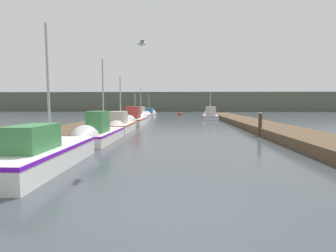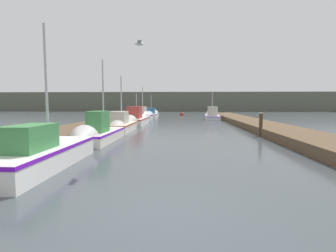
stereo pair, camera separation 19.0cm
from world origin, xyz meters
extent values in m
plane|color=#3D4449|center=(0.00, 0.00, 0.00)|extent=(200.00, 200.00, 0.00)
cube|color=brown|center=(-6.36, 16.00, 0.24)|extent=(2.78, 40.00, 0.48)
cube|color=brown|center=(6.36, 16.00, 0.24)|extent=(2.78, 40.00, 0.48)
cube|color=#565B4C|center=(0.00, 63.10, 2.22)|extent=(120.00, 16.00, 4.44)
cube|color=silver|center=(-3.98, 3.10, 0.33)|extent=(1.50, 5.01, 0.66)
cube|color=#6813BD|center=(-3.98, 3.10, 0.60)|extent=(1.53, 5.04, 0.10)
cone|color=silver|center=(-4.00, 6.13, 0.33)|extent=(1.40, 1.07, 1.39)
cube|color=#387A42|center=(-3.98, 2.47, 1.02)|extent=(0.90, 1.66, 0.72)
cylinder|color=#B2B2B7|center=(-3.98, 3.47, 2.54)|extent=(0.08, 0.08, 3.77)
cube|color=silver|center=(-3.86, 8.69, 0.27)|extent=(1.35, 4.60, 0.54)
cube|color=#7416D1|center=(-3.86, 8.69, 0.48)|extent=(1.38, 4.63, 0.10)
cone|color=silver|center=(-3.83, 11.40, 0.27)|extent=(1.24, 0.85, 1.24)
cube|color=#387A42|center=(-3.87, 8.12, 1.06)|extent=(0.80, 1.41, 1.04)
cylinder|color=#B2B2B7|center=(-3.86, 9.03, 2.38)|extent=(0.08, 0.08, 3.69)
cube|color=silver|center=(-3.99, 13.45, 0.28)|extent=(1.58, 4.21, 0.57)
cube|color=#BE561C|center=(-3.99, 13.45, 0.51)|extent=(1.61, 4.24, 0.10)
cone|color=silver|center=(-3.99, 16.00, 0.28)|extent=(1.49, 0.89, 1.49)
cube|color=#B2AD9E|center=(-3.99, 12.93, 0.99)|extent=(1.07, 1.50, 0.85)
cylinder|color=#B2B2B7|center=(-3.99, 13.77, 2.21)|extent=(0.08, 0.08, 3.28)
cube|color=silver|center=(-3.87, 18.95, 0.31)|extent=(1.85, 4.92, 0.62)
cube|color=#B72A2A|center=(-3.87, 18.95, 0.56)|extent=(1.88, 4.95, 0.10)
cone|color=silver|center=(-3.83, 22.02, 0.31)|extent=(1.72, 1.27, 1.70)
cube|color=#99332D|center=(-3.88, 18.33, 1.14)|extent=(1.10, 1.69, 1.04)
cylinder|color=#B2B2B7|center=(-3.87, 19.31, 1.73)|extent=(0.08, 0.08, 2.22)
cube|color=silver|center=(-4.00, 23.46, 0.31)|extent=(1.89, 4.32, 0.62)
cube|color=#6824AC|center=(-4.00, 23.46, 0.56)|extent=(1.92, 4.35, 0.10)
cone|color=silver|center=(-3.74, 26.01, 0.31)|extent=(1.50, 1.08, 1.41)
cube|color=#B2AD9E|center=(-4.05, 22.93, 1.11)|extent=(1.12, 1.34, 0.97)
cylinder|color=#B2B2B7|center=(-3.97, 23.77, 2.15)|extent=(0.08, 0.08, 3.05)
cube|color=silver|center=(3.96, 27.03, 0.24)|extent=(2.05, 5.17, 0.49)
cube|color=purple|center=(3.96, 27.03, 0.43)|extent=(2.08, 5.20, 0.10)
cone|color=silver|center=(4.19, 30.16, 0.24)|extent=(1.68, 1.33, 1.59)
cube|color=#B2AD9E|center=(3.91, 26.40, 1.00)|extent=(1.24, 2.19, 1.04)
cylinder|color=#B2B2B7|center=(3.99, 27.41, 1.87)|extent=(0.08, 0.08, 2.77)
cube|color=silver|center=(-3.96, 31.54, 0.23)|extent=(1.75, 3.75, 0.45)
cube|color=#9B4B1F|center=(-3.96, 31.54, 0.39)|extent=(1.78, 3.78, 0.10)
cone|color=silver|center=(-3.89, 33.86, 0.23)|extent=(1.59, 0.99, 1.56)
cube|color=#2D6699|center=(-3.98, 31.08, 0.86)|extent=(1.20, 1.56, 0.81)
cylinder|color=#B2B2B7|center=(-3.96, 31.82, 1.80)|extent=(0.08, 0.08, 2.70)
cylinder|color=#473523|center=(-4.97, 35.92, 0.62)|extent=(0.26, 0.26, 1.24)
cylinder|color=silver|center=(-4.97, 35.92, 1.26)|extent=(0.30, 0.30, 0.04)
cylinder|color=#473523|center=(-4.89, 13.75, 0.52)|extent=(0.21, 0.21, 1.03)
cylinder|color=silver|center=(-4.89, 13.75, 1.05)|extent=(0.24, 0.24, 0.04)
cylinder|color=#473523|center=(4.99, 11.18, 0.68)|extent=(0.21, 0.21, 1.36)
cylinder|color=silver|center=(4.99, 11.18, 1.38)|extent=(0.24, 0.24, 0.04)
sphere|color=red|center=(0.37, 36.69, 0.16)|extent=(0.59, 0.59, 0.59)
cylinder|color=black|center=(0.37, 36.69, 0.71)|extent=(0.06, 0.06, 0.50)
ellipsoid|color=white|center=(-1.07, 3.63, 3.81)|extent=(0.31, 0.20, 0.12)
cube|color=gray|center=(-1.10, 3.76, 3.83)|extent=(0.18, 0.29, 0.07)
cube|color=gray|center=(-1.03, 3.49, 3.83)|extent=(0.18, 0.29, 0.07)
camera|label=1|loc=(0.06, -4.61, 2.00)|focal=28.00mm
camera|label=2|loc=(0.25, -4.60, 2.00)|focal=28.00mm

